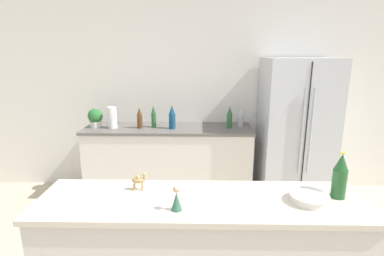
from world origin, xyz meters
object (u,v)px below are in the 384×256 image
(wise_man_figurine_blue, at_px, (177,200))
(back_bottle_2, at_px, (172,117))
(back_bottle_0, at_px, (241,117))
(back_bottle_3, at_px, (154,117))
(paper_towel_roll, at_px, (112,118))
(back_bottle_4, at_px, (140,118))
(wine_bottle, at_px, (340,176))
(potted_plant, at_px, (95,118))
(camel_figurine, at_px, (139,180))
(fruit_bowl, at_px, (309,197))
(back_bottle_1, at_px, (230,117))
(refrigerator, at_px, (296,131))

(wise_man_figurine_blue, bearing_deg, back_bottle_2, 95.57)
(back_bottle_0, relative_size, back_bottle_3, 0.87)
(paper_towel_roll, bearing_deg, back_bottle_2, -1.14)
(back_bottle_2, height_order, wise_man_figurine_blue, back_bottle_2)
(back_bottle_0, bearing_deg, back_bottle_4, -175.04)
(back_bottle_0, distance_m, wine_bottle, 2.05)
(back_bottle_2, bearing_deg, potted_plant, 176.66)
(back_bottle_4, bearing_deg, camel_figurine, -79.36)
(back_bottle_0, relative_size, fruit_bowl, 1.05)
(paper_towel_roll, height_order, fruit_bowl, paper_towel_roll)
(back_bottle_2, distance_m, back_bottle_3, 0.25)
(back_bottle_1, distance_m, back_bottle_4, 1.13)
(refrigerator, height_order, camel_figurine, refrigerator)
(back_bottle_1, height_order, wise_man_figurine_blue, back_bottle_1)
(refrigerator, relative_size, wine_bottle, 6.02)
(back_bottle_4, distance_m, camel_figurine, 1.86)
(wine_bottle, relative_size, fruit_bowl, 1.24)
(back_bottle_3, height_order, camel_figurine, back_bottle_3)
(paper_towel_roll, distance_m, fruit_bowl, 2.65)
(back_bottle_2, relative_size, camel_figurine, 2.47)
(back_bottle_2, distance_m, wine_bottle, 2.25)
(camel_figurine, xyz_separation_m, wise_man_figurine_blue, (0.27, -0.26, -0.01))
(back_bottle_3, bearing_deg, camel_figurine, -84.74)
(refrigerator, relative_size, camel_figurine, 14.72)
(back_bottle_4, height_order, fruit_bowl, back_bottle_4)
(refrigerator, height_order, fruit_bowl, refrigerator)
(back_bottle_4, xyz_separation_m, wise_man_figurine_blue, (0.61, -2.09, -0.02))
(refrigerator, bearing_deg, back_bottle_2, -179.97)
(back_bottle_1, xyz_separation_m, wise_man_figurine_blue, (-0.52, -2.13, -0.03))
(back_bottle_1, bearing_deg, wine_bottle, -75.99)
(potted_plant, height_order, back_bottle_1, back_bottle_1)
(back_bottle_1, relative_size, back_bottle_3, 0.97)
(paper_towel_roll, xyz_separation_m, fruit_bowl, (1.76, -1.97, -0.06))
(paper_towel_roll, distance_m, wine_bottle, 2.74)
(potted_plant, bearing_deg, camel_figurine, -63.87)
(fruit_bowl, bearing_deg, back_bottle_2, 117.14)
(wine_bottle, height_order, fruit_bowl, wine_bottle)
(back_bottle_3, distance_m, camel_figurine, 1.88)
(refrigerator, relative_size, back_bottle_0, 7.13)
(back_bottle_1, bearing_deg, refrigerator, -3.95)
(back_bottle_2, distance_m, wise_man_figurine_blue, 2.08)
(refrigerator, bearing_deg, fruit_bowl, -105.43)
(refrigerator, relative_size, back_bottle_2, 5.96)
(back_bottle_2, height_order, wine_bottle, wine_bottle)
(paper_towel_roll, distance_m, back_bottle_3, 0.52)
(paper_towel_roll, height_order, back_bottle_4, back_bottle_4)
(back_bottle_0, relative_size, back_bottle_1, 0.90)
(back_bottle_1, height_order, fruit_bowl, back_bottle_1)
(back_bottle_4, xyz_separation_m, wine_bottle, (1.62, -1.91, 0.05))
(fruit_bowl, bearing_deg, back_bottle_1, 98.01)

